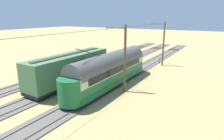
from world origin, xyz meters
The scene contains 11 objects.
ground_plane centered at (0.00, 0.00, 0.00)m, with size 220.00×220.00×0.00m, color #9E8956.
track_streetcar_siding centered at (-4.82, -0.31, 0.05)m, with size 2.80×80.00×0.18m.
track_adjacent_siding centered at (0.00, -0.31, 0.05)m, with size 2.80×80.00×0.18m.
track_third_siding centered at (4.82, -0.31, 0.05)m, with size 2.80×80.00×0.18m.
vintage_streetcar centered at (-4.82, 1.51, 2.26)m, with size 2.65×16.87×5.50m.
coach_adjacent centered at (0.00, 3.51, 2.16)m, with size 2.96×12.74×3.85m.
catenary_pole_foreground centered at (-7.18, -12.44, 4.02)m, with size 2.65×0.28×7.73m.
catenary_pole_mid_near centered at (-7.18, 2.28, 4.02)m, with size 2.65×0.28×7.73m.
overhead_wire_run centered at (-4.87, 1.62, 7.19)m, with size 2.45×33.44×0.18m.
switch_stand centered at (-6.37, -13.72, 0.70)m, with size 0.50×0.30×1.24m.
spare_tie_stack centered at (7.40, 2.48, 0.27)m, with size 2.40×2.40×0.54m.
Camera 1 is at (-17.05, 21.38, 8.57)m, focal length 31.07 mm.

